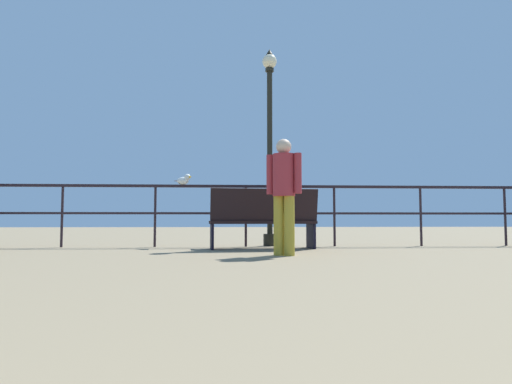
{
  "coord_description": "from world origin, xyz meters",
  "views": [
    {
      "loc": [
        -0.27,
        2.11,
        0.48
      ],
      "look_at": [
        0.15,
        9.34,
        0.95
      ],
      "focal_mm": 30.08,
      "sensor_mm": 36.0,
      "label": 1
    }
  ],
  "objects_px": {
    "lamppost_center": "(270,136)",
    "seagull_on_rail": "(184,180)",
    "person_by_bench": "(284,188)",
    "bench_near_left": "(263,217)"
  },
  "relations": [
    {
      "from": "lamppost_center",
      "to": "seagull_on_rail",
      "type": "xyz_separation_m",
      "value": [
        -1.57,
        -0.18,
        -0.84
      ]
    },
    {
      "from": "person_by_bench",
      "to": "seagull_on_rail",
      "type": "relative_size",
      "value": 4.6
    },
    {
      "from": "bench_near_left",
      "to": "lamppost_center",
      "type": "relative_size",
      "value": 0.48
    },
    {
      "from": "bench_near_left",
      "to": "seagull_on_rail",
      "type": "distance_m",
      "value": 1.68
    },
    {
      "from": "bench_near_left",
      "to": "person_by_bench",
      "type": "xyz_separation_m",
      "value": [
        0.18,
        -1.25,
        0.38
      ]
    },
    {
      "from": "bench_near_left",
      "to": "seagull_on_rail",
      "type": "bearing_deg",
      "value": 153.45
    },
    {
      "from": "lamppost_center",
      "to": "seagull_on_rail",
      "type": "height_order",
      "value": "lamppost_center"
    },
    {
      "from": "person_by_bench",
      "to": "seagull_on_rail",
      "type": "height_order",
      "value": "person_by_bench"
    },
    {
      "from": "seagull_on_rail",
      "to": "lamppost_center",
      "type": "bearing_deg",
      "value": 6.41
    },
    {
      "from": "seagull_on_rail",
      "to": "bench_near_left",
      "type": "bearing_deg",
      "value": -26.55
    }
  ]
}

